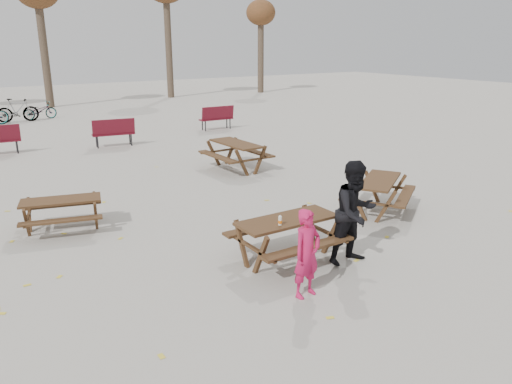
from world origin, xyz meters
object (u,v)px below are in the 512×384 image
child (307,254)px  picnic_table_east (378,196)px  soda_bottle (280,221)px  picnic_table_north (62,215)px  picnic_table_far (236,156)px  main_picnic_table (287,229)px  adult (355,213)px  food_tray (306,215)px

child → picnic_table_east: bearing=21.8°
soda_bottle → picnic_table_north: size_ratio=0.11×
picnic_table_north → picnic_table_far: picnic_table_far is taller
main_picnic_table → picnic_table_north: bearing=129.3°
soda_bottle → child: bearing=-102.6°
soda_bottle → child: 1.05m
soda_bottle → picnic_table_north: 4.71m
adult → picnic_table_east: 2.95m
child → picnic_table_far: bearing=58.9°
food_tray → picnic_table_far: (2.20, 6.10, -0.38)m
adult → picnic_table_far: 6.95m
soda_bottle → picnic_table_east: bearing=18.1°
main_picnic_table → picnic_table_far: size_ratio=0.95×
main_picnic_table → soda_bottle: soda_bottle is taller
picnic_table_far → food_tray: bearing=158.1°
food_tray → picnic_table_north: 5.01m
main_picnic_table → child: 1.31m
food_tray → soda_bottle: 0.67m
food_tray → soda_bottle: size_ratio=1.06×
picnic_table_east → picnic_table_north: (-6.27, 2.66, -0.04)m
food_tray → picnic_table_far: 6.50m
picnic_table_far → adult: bearing=164.3°
picnic_table_east → adult: bearing=-177.7°
food_tray → picnic_table_east: bearing=19.7°
picnic_table_north → picnic_table_far: (5.55, 2.40, 0.08)m
adult → picnic_table_north: size_ratio=1.18×
child → soda_bottle: bearing=69.4°
adult → picnic_table_far: size_ratio=0.96×
child → adult: 1.55m
main_picnic_table → picnic_table_far: 6.57m
main_picnic_table → picnic_table_east: (3.29, 0.99, -0.21)m
adult → picnic_table_north: bearing=131.9°
food_tray → picnic_table_north: bearing=132.1°
picnic_table_east → soda_bottle: bearing=165.1°
picnic_table_far → picnic_table_east: bearing=-173.9°
adult → food_tray: bearing=131.4°
picnic_table_north → picnic_table_far: bearing=38.3°
food_tray → picnic_table_east: 3.13m
soda_bottle → picnic_table_east: (3.58, 1.17, -0.47)m
main_picnic_table → picnic_table_north: main_picnic_table is taller
picnic_table_east → picnic_table_north: picnic_table_east is taller
soda_bottle → picnic_table_east: soda_bottle is taller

